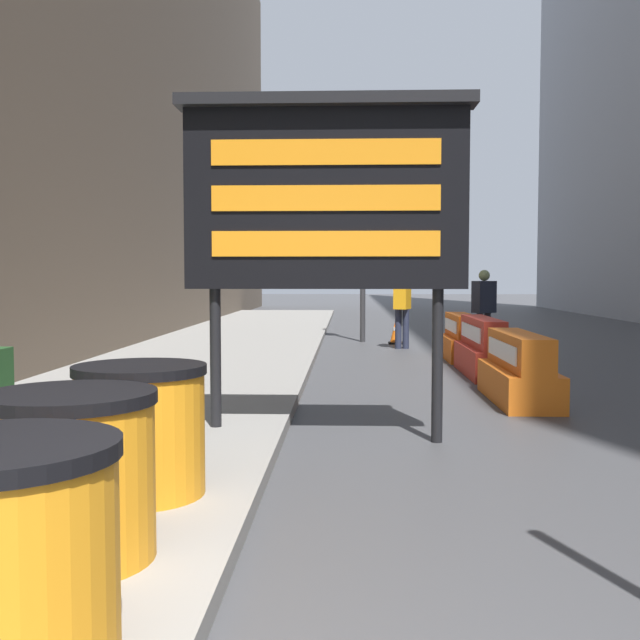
{
  "coord_description": "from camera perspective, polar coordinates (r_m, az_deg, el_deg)",
  "views": [
    {
      "loc": [
        0.57,
        -1.83,
        1.48
      ],
      "look_at": [
        0.28,
        5.95,
        1.03
      ],
      "focal_mm": 42.0,
      "sensor_mm": 36.0,
      "label": 1
    }
  ],
  "objects": [
    {
      "name": "barrel_drum_middle",
      "position": [
        3.83,
        -18.43,
        -11.16
      ],
      "size": [
        0.82,
        0.82,
        0.81
      ],
      "color": "orange",
      "rests_on": "sidewalk_left"
    },
    {
      "name": "barrel_drum_back",
      "position": [
        4.82,
        -13.51,
        -8.11
      ],
      "size": [
        0.82,
        0.82,
        0.81
      ],
      "color": "orange",
      "rests_on": "sidewalk_left"
    },
    {
      "name": "message_board",
      "position": [
        6.68,
        0.45,
        9.43
      ],
      "size": [
        2.6,
        0.36,
        3.05
      ],
      "color": "black",
      "rests_on": "ground_plane"
    },
    {
      "name": "jersey_barrier_orange_near",
      "position": [
        9.15,
        14.9,
        -3.82
      ],
      "size": [
        0.64,
        1.91,
        0.81
      ],
      "color": "orange",
      "rests_on": "ground_plane"
    },
    {
      "name": "jersey_barrier_red_striped",
      "position": [
        11.5,
        12.25,
        -2.23
      ],
      "size": [
        0.55,
        2.08,
        0.86
      ],
      "color": "red",
      "rests_on": "ground_plane"
    },
    {
      "name": "jersey_barrier_orange_far",
      "position": [
        13.55,
        10.71,
        -1.47
      ],
      "size": [
        0.6,
        1.74,
        0.81
      ],
      "color": "orange",
      "rests_on": "ground_plane"
    },
    {
      "name": "traffic_cone_near",
      "position": [
        16.47,
        5.81,
        -0.86
      ],
      "size": [
        0.32,
        0.32,
        0.57
      ],
      "color": "black",
      "rests_on": "ground_plane"
    },
    {
      "name": "traffic_light_near_curb",
      "position": [
        16.87,
        3.31,
        8.77
      ],
      "size": [
        0.28,
        0.44,
        4.26
      ],
      "color": "#2D2D30",
      "rests_on": "ground_plane"
    },
    {
      "name": "pedestrian_worker",
      "position": [
        15.35,
        6.29,
        1.51
      ],
      "size": [
        0.39,
        0.5,
        1.68
      ],
      "rotation": [
        0.0,
        0.0,
        1.25
      ],
      "color": "#23283D",
      "rests_on": "ground_plane"
    },
    {
      "name": "pedestrian_passerby",
      "position": [
        14.77,
        12.38,
        1.2
      ],
      "size": [
        0.49,
        0.43,
        1.6
      ],
      "rotation": [
        0.0,
        0.0,
        3.68
      ],
      "color": "#333338",
      "rests_on": "ground_plane"
    }
  ]
}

